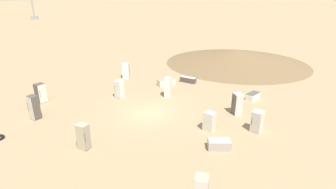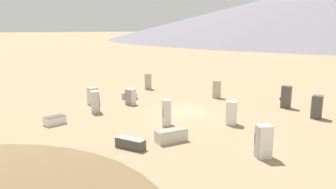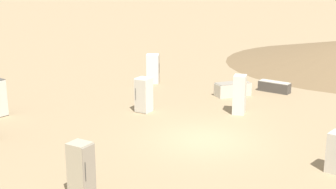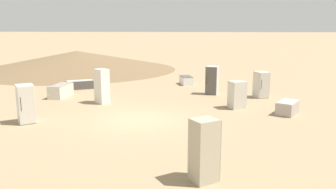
# 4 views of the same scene
# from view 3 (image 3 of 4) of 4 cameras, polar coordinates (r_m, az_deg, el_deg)

# --- Properties ---
(ground_plane) EXTENTS (1000.00, 1000.00, 0.00)m
(ground_plane) POSITION_cam_3_polar(r_m,az_deg,el_deg) (19.16, 4.53, -5.53)
(ground_plane) COLOR #9E8460
(discarded_fridge_0) EXTENTS (1.78, 1.50, 0.60)m
(discarded_fridge_0) POSITION_cam_3_polar(r_m,az_deg,el_deg) (27.18, 12.84, 0.93)
(discarded_fridge_0) COLOR #4C4742
(discarded_fridge_0) RESTS_ON ground_plane
(discarded_fridge_3) EXTENTS (0.95, 0.95, 1.68)m
(discarded_fridge_3) POSITION_cam_3_polar(r_m,az_deg,el_deg) (22.68, -2.98, -0.04)
(discarded_fridge_3) COLOR white
(discarded_fridge_3) RESTS_ON ground_plane
(discarded_fridge_5) EXTENTS (0.87, 0.95, 1.77)m
(discarded_fridge_5) POSITION_cam_3_polar(r_m,az_deg,el_deg) (28.55, -1.85, 3.17)
(discarded_fridge_5) COLOR white
(discarded_fridge_5) RESTS_ON ground_plane
(discarded_fridge_9) EXTENTS (0.92, 0.86, 1.88)m
(discarded_fridge_9) POSITION_cam_3_polar(r_m,az_deg,el_deg) (22.58, 8.71, 0.01)
(discarded_fridge_9) COLOR silver
(discarded_fridge_9) RESTS_ON ground_plane
(discarded_fridge_10) EXTENTS (0.92, 1.98, 0.75)m
(discarded_fridge_10) POSITION_cam_3_polar(r_m,az_deg,el_deg) (25.91, 7.89, 0.65)
(discarded_fridge_10) COLOR beige
(discarded_fridge_10) RESTS_ON ground_plane
(discarded_fridge_12) EXTENTS (0.88, 0.86, 1.71)m
(discarded_fridge_12) POSITION_cam_3_polar(r_m,az_deg,el_deg) (14.49, -10.55, -8.99)
(discarded_fridge_12) COLOR #B2A88E
(discarded_fridge_12) RESTS_ON ground_plane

